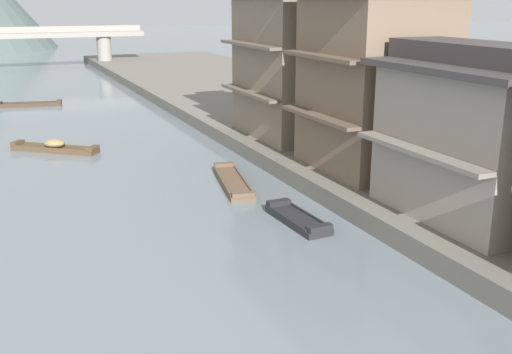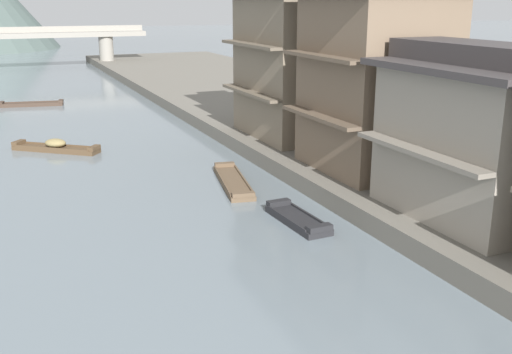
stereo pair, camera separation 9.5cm
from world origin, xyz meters
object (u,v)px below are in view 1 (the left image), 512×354
Objects in this scene: boat_moored_far at (55,147)px; house_waterfront_narrow at (290,60)px; boat_moored_third at (30,104)px; boat_moored_nearest at (298,219)px; house_waterfront_second at (474,134)px; boat_moored_second at (233,182)px; stone_bridge at (42,42)px; house_waterfront_tall at (375,75)px.

boat_moored_far is 14.27m from house_waterfront_narrow.
boat_moored_nearest is at bearing -76.75° from boat_moored_third.
boat_moored_nearest is at bearing 145.03° from house_waterfront_second.
house_waterfront_second is at bearing -59.37° from boat_moored_second.
boat_moored_second is 0.22× the size of stone_bridge.
boat_moored_far reaches higher than boat_moored_nearest.
house_waterfront_second is (5.04, -3.53, 3.64)m from boat_moored_nearest.
boat_moored_far reaches higher than boat_moored_third.
house_waterfront_tall is 7.82m from house_waterfront_narrow.
house_waterfront_second reaches higher than boat_moored_third.
house_waterfront_tall is (5.52, 3.36, 4.94)m from boat_moored_nearest.
boat_moored_third is at bearing 90.91° from boat_moored_far.
boat_moored_third is at bearing 120.88° from house_waterfront_narrow.
boat_moored_third is 0.58× the size of house_waterfront_tall.
boat_moored_far is 0.19× the size of stone_bridge.
boat_moored_nearest is at bearing -86.08° from stone_bridge.
house_waterfront_narrow reaches higher than boat_moored_second.
stone_bridge is at bearing 82.78° from boat_moored_third.
boat_moored_second is 1.17× the size of boat_moored_far.
boat_moored_nearest is 7.15m from house_waterfront_second.
boat_moored_far is 45.14m from stone_bridge.
boat_moored_second is at bearing -86.15° from stone_bridge.
boat_moored_nearest is 0.70× the size of boat_moored_third.
stone_bridge is (-9.33, 49.53, -1.72)m from house_waterfront_narrow.
house_waterfront_tall reaches higher than boat_moored_third.
house_waterfront_narrow is (5.17, 11.17, 4.94)m from boat_moored_nearest.
stone_bridge is (3.55, 28.01, 3.24)m from boat_moored_third.
house_waterfront_second is (5.50, -9.28, 3.67)m from boat_moored_second.
boat_moored_far is 18.60m from house_waterfront_tall.
boat_moored_third is at bearing 103.25° from boat_moored_nearest.
house_waterfront_tall is (13.22, -29.34, 4.96)m from boat_moored_third.
house_waterfront_tall reaches higher than house_waterfront_second.
house_waterfront_second reaches higher than boat_moored_second.
boat_moored_nearest is 0.41× the size of house_waterfront_tall.
house_waterfront_narrow reaches higher than boat_moored_third.
house_waterfront_second is at bearing -70.62° from boat_moored_third.
boat_moored_second is at bearing 158.13° from house_waterfront_tall.
house_waterfront_tall is at bearing 86.06° from house_waterfront_second.
stone_bridge is at bearing 99.57° from house_waterfront_tall.
boat_moored_far is (-6.98, 10.04, 0.11)m from boat_moored_second.
boat_moored_second is 55.16m from stone_bridge.
house_waterfront_narrow is at bearing -20.14° from boat_moored_far.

